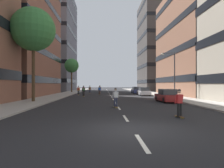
{
  "coord_description": "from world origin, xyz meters",
  "views": [
    {
      "loc": [
        -1.36,
        -8.86,
        2.07
      ],
      "look_at": [
        0.0,
        21.3,
        2.11
      ],
      "focal_mm": 31.34,
      "sensor_mm": 36.0,
      "label": 1
    }
  ],
  "objects_px": {
    "street_tree_mid": "(33,30)",
    "skater_2": "(100,90)",
    "skater_5": "(84,89)",
    "skater_3": "(179,102)",
    "parked_car_far": "(167,96)",
    "skater_0": "(100,88)",
    "skater_4": "(84,90)",
    "street_tree_near": "(72,66)",
    "skater_6": "(78,90)",
    "skater_7": "(116,96)",
    "parked_car_mid": "(136,90)",
    "streetlamp_right": "(172,70)",
    "skater_1": "(90,89)",
    "parked_car_near": "(144,92)"
  },
  "relations": [
    {
      "from": "skater_4",
      "to": "skater_0",
      "type": "bearing_deg",
      "value": 80.47
    },
    {
      "from": "skater_5",
      "to": "skater_3",
      "type": "bearing_deg",
      "value": -74.03
    },
    {
      "from": "parked_car_far",
      "to": "skater_2",
      "type": "xyz_separation_m",
      "value": [
        -8.22,
        17.3,
        0.29
      ]
    },
    {
      "from": "skater_6",
      "to": "parked_car_near",
      "type": "bearing_deg",
      "value": -10.49
    },
    {
      "from": "parked_car_mid",
      "to": "skater_7",
      "type": "xyz_separation_m",
      "value": [
        -6.37,
        -26.48,
        0.29
      ]
    },
    {
      "from": "street_tree_mid",
      "to": "skater_2",
      "type": "distance_m",
      "value": 20.05
    },
    {
      "from": "skater_2",
      "to": "parked_car_mid",
      "type": "bearing_deg",
      "value": 25.78
    },
    {
      "from": "parked_car_mid",
      "to": "streetlamp_right",
      "type": "bearing_deg",
      "value": -81.46
    },
    {
      "from": "parked_car_far",
      "to": "skater_5",
      "type": "bearing_deg",
      "value": 119.27
    },
    {
      "from": "parked_car_far",
      "to": "skater_5",
      "type": "relative_size",
      "value": 2.47
    },
    {
      "from": "parked_car_mid",
      "to": "skater_2",
      "type": "bearing_deg",
      "value": -154.22
    },
    {
      "from": "skater_2",
      "to": "skater_5",
      "type": "distance_m",
      "value": 5.27
    },
    {
      "from": "street_tree_near",
      "to": "skater_4",
      "type": "distance_m",
      "value": 17.56
    },
    {
      "from": "street_tree_mid",
      "to": "skater_7",
      "type": "distance_m",
      "value": 12.77
    },
    {
      "from": "street_tree_near",
      "to": "streetlamp_right",
      "type": "xyz_separation_m",
      "value": [
        17.84,
        -21.91,
        -2.59
      ]
    },
    {
      "from": "parked_car_far",
      "to": "skater_7",
      "type": "bearing_deg",
      "value": -140.73
    },
    {
      "from": "street_tree_near",
      "to": "skater_1",
      "type": "relative_size",
      "value": 4.73
    },
    {
      "from": "skater_2",
      "to": "street_tree_near",
      "type": "bearing_deg",
      "value": 126.46
    },
    {
      "from": "skater_1",
      "to": "skater_7",
      "type": "height_order",
      "value": "same"
    },
    {
      "from": "skater_1",
      "to": "skater_2",
      "type": "xyz_separation_m",
      "value": [
        2.31,
        -5.12,
        -0.03
      ]
    },
    {
      "from": "parked_car_mid",
      "to": "streetlamp_right",
      "type": "height_order",
      "value": "streetlamp_right"
    },
    {
      "from": "parked_car_far",
      "to": "skater_4",
      "type": "relative_size",
      "value": 2.47
    },
    {
      "from": "street_tree_mid",
      "to": "skater_2",
      "type": "xyz_separation_m",
      "value": [
        7.19,
        17.23,
        -7.31
      ]
    },
    {
      "from": "parked_car_far",
      "to": "parked_car_near",
      "type": "bearing_deg",
      "value": 90.0
    },
    {
      "from": "skater_1",
      "to": "skater_5",
      "type": "relative_size",
      "value": 1.0
    },
    {
      "from": "skater_1",
      "to": "skater_2",
      "type": "bearing_deg",
      "value": -65.7
    },
    {
      "from": "skater_3",
      "to": "skater_7",
      "type": "distance_m",
      "value": 6.5
    },
    {
      "from": "parked_car_mid",
      "to": "skater_7",
      "type": "height_order",
      "value": "skater_7"
    },
    {
      "from": "skater_1",
      "to": "skater_4",
      "type": "relative_size",
      "value": 1.0
    },
    {
      "from": "street_tree_near",
      "to": "street_tree_mid",
      "type": "distance_m",
      "value": 27.01
    },
    {
      "from": "skater_6",
      "to": "street_tree_mid",
      "type": "bearing_deg",
      "value": -101.64
    },
    {
      "from": "skater_2",
      "to": "skater_0",
      "type": "bearing_deg",
      "value": 90.15
    },
    {
      "from": "street_tree_mid",
      "to": "skater_0",
      "type": "relative_size",
      "value": 5.99
    },
    {
      "from": "street_tree_near",
      "to": "skater_2",
      "type": "bearing_deg",
      "value": -53.54
    },
    {
      "from": "parked_car_near",
      "to": "parked_car_far",
      "type": "bearing_deg",
      "value": -90.0
    },
    {
      "from": "streetlamp_right",
      "to": "skater_0",
      "type": "height_order",
      "value": "streetlamp_right"
    },
    {
      "from": "streetlamp_right",
      "to": "street_tree_near",
      "type": "bearing_deg",
      "value": 129.15
    },
    {
      "from": "skater_7",
      "to": "skater_5",
      "type": "bearing_deg",
      "value": 101.72
    },
    {
      "from": "skater_0",
      "to": "skater_1",
      "type": "distance_m",
      "value": 4.64
    },
    {
      "from": "street_tree_near",
      "to": "street_tree_mid",
      "type": "relative_size",
      "value": 0.79
    },
    {
      "from": "streetlamp_right",
      "to": "skater_4",
      "type": "relative_size",
      "value": 3.65
    },
    {
      "from": "streetlamp_right",
      "to": "skater_5",
      "type": "xyz_separation_m",
      "value": [
        -14.27,
        16.0,
        -3.12
      ]
    },
    {
      "from": "parked_car_far",
      "to": "skater_2",
      "type": "height_order",
      "value": "skater_2"
    },
    {
      "from": "parked_car_near",
      "to": "street_tree_mid",
      "type": "relative_size",
      "value": 0.41
    },
    {
      "from": "parked_car_mid",
      "to": "street_tree_mid",
      "type": "distance_m",
      "value": 27.29
    },
    {
      "from": "streetlamp_right",
      "to": "skater_4",
      "type": "xyz_separation_m",
      "value": [
        -13.25,
        5.96,
        -3.12
      ]
    },
    {
      "from": "street_tree_mid",
      "to": "skater_3",
      "type": "xyz_separation_m",
      "value": [
        12.66,
        -10.69,
        -7.31
      ]
    },
    {
      "from": "skater_2",
      "to": "skater_4",
      "type": "distance_m",
      "value": 6.75
    },
    {
      "from": "parked_car_mid",
      "to": "skater_4",
      "type": "distance_m",
      "value": 14.87
    },
    {
      "from": "skater_0",
      "to": "skater_4",
      "type": "bearing_deg",
      "value": -99.53
    }
  ]
}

